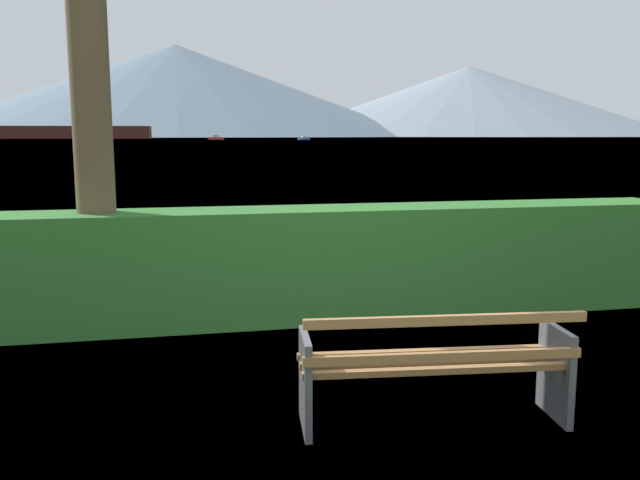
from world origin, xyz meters
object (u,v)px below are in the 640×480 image
cargo_ship_large (6,128)px  tender_far (304,138)px  fishing_boat_near (216,138)px  park_bench (435,366)px

cargo_ship_large → tender_far: size_ratio=24.47×
cargo_ship_large → fishing_boat_near: cargo_ship_large is taller
park_bench → fishing_boat_near: 243.02m
park_bench → cargo_ship_large: cargo_ship_large is taller
park_bench → cargo_ship_large: bearing=103.2°
park_bench → fishing_boat_near: fishing_boat_near is taller
park_bench → fishing_boat_near: size_ratio=0.35×
fishing_boat_near → tender_far: 33.09m
cargo_ship_large → park_bench: bearing=-76.8°
park_bench → cargo_ship_large: (-74.59, 318.13, 4.38)m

